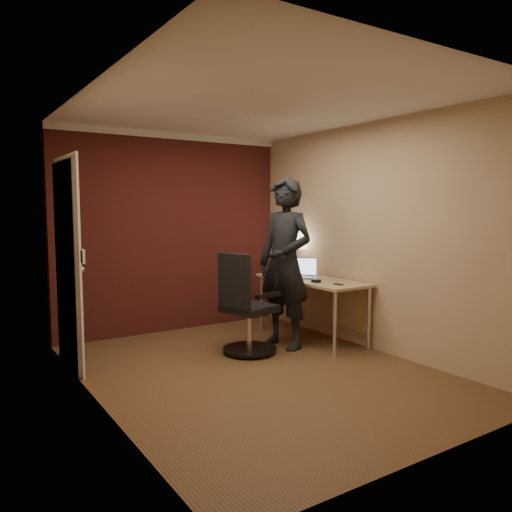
% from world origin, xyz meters
% --- Properties ---
extents(room, '(4.00, 4.00, 4.00)m').
position_xyz_m(room, '(-0.27, 1.54, 1.37)').
color(room, brown).
rests_on(room, ground).
extents(desk, '(0.60, 1.50, 0.73)m').
position_xyz_m(desk, '(1.25, 0.62, 0.60)').
color(desk, tan).
rests_on(desk, ground).
extents(desk_lamp, '(0.22, 0.22, 0.54)m').
position_xyz_m(desk_lamp, '(1.32, 1.15, 1.15)').
color(desk_lamp, silver).
rests_on(desk_lamp, desk).
extents(laptop, '(0.42, 0.41, 0.23)m').
position_xyz_m(laptop, '(1.19, 0.78, 0.79)').
color(laptop, silver).
rests_on(laptop, desk).
extents(mouse, '(0.06, 0.10, 0.03)m').
position_xyz_m(mouse, '(1.05, 0.38, 0.75)').
color(mouse, black).
rests_on(mouse, desk).
extents(phone, '(0.06, 0.12, 0.01)m').
position_xyz_m(phone, '(1.13, 0.10, 0.73)').
color(phone, black).
rests_on(phone, desk).
extents(office_chair, '(0.59, 0.66, 1.07)m').
position_xyz_m(office_chair, '(0.19, 0.52, 0.47)').
color(office_chair, black).
rests_on(office_chair, ground).
extents(person, '(0.61, 0.78, 1.90)m').
position_xyz_m(person, '(0.73, 0.54, 0.95)').
color(person, black).
rests_on(person, ground).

